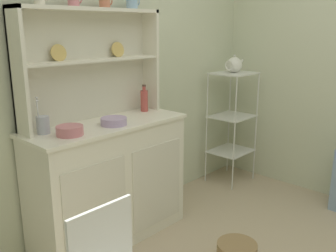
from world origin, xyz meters
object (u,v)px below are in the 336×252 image
object	(u,v)px
bakers_rack	(232,114)
jam_bottle	(144,100)
bowl_mixing_large	(70,131)
porcelain_teapot	(234,65)
hutch_cabinet	(110,181)
hutch_shelf_unit	(90,57)
utensil_jar	(43,125)

from	to	relation	value
bakers_rack	jam_bottle	bearing A→B (deg)	174.25
bowl_mixing_large	porcelain_teapot	xyz separation A→B (m)	(1.85, 0.05, 0.26)
hutch_cabinet	hutch_shelf_unit	xyz separation A→B (m)	(0.00, 0.17, 0.87)
hutch_shelf_unit	hutch_cabinet	bearing A→B (deg)	-90.00
hutch_cabinet	jam_bottle	xyz separation A→B (m)	(0.43, 0.09, 0.52)
bowl_mixing_large	utensil_jar	distance (m)	0.18
bowl_mixing_large	hutch_cabinet	bearing A→B (deg)	12.08
hutch_cabinet	bakers_rack	xyz separation A→B (m)	(1.51, -0.02, 0.24)
bakers_rack	bowl_mixing_large	size ratio (longest dim) A/B	6.66
hutch_shelf_unit	jam_bottle	distance (m)	0.57
hutch_shelf_unit	bakers_rack	bearing A→B (deg)	-7.09
hutch_cabinet	bakers_rack	bearing A→B (deg)	-0.84
jam_bottle	porcelain_teapot	bearing A→B (deg)	-5.75
jam_bottle	porcelain_teapot	distance (m)	1.10
hutch_cabinet	utensil_jar	xyz separation A→B (m)	(-0.43, 0.08, 0.49)
bowl_mixing_large	jam_bottle	xyz separation A→B (m)	(0.78, 0.16, 0.06)
utensil_jar	porcelain_teapot	distance (m)	1.96
hutch_shelf_unit	bowl_mixing_large	world-z (taller)	hutch_shelf_unit
hutch_shelf_unit	porcelain_teapot	xyz separation A→B (m)	(1.51, -0.19, -0.15)
jam_bottle	utensil_jar	size ratio (longest dim) A/B	0.90
hutch_cabinet	hutch_shelf_unit	size ratio (longest dim) A/B	1.07
hutch_shelf_unit	jam_bottle	world-z (taller)	hutch_shelf_unit
hutch_shelf_unit	bakers_rack	distance (m)	1.65
hutch_shelf_unit	utensil_jar	size ratio (longest dim) A/B	4.70
hutch_shelf_unit	utensil_jar	xyz separation A→B (m)	(-0.43, -0.09, -0.39)
hutch_cabinet	utensil_jar	size ratio (longest dim) A/B	5.03
jam_bottle	porcelain_teapot	size ratio (longest dim) A/B	0.88
bowl_mixing_large	utensil_jar	xyz separation A→B (m)	(-0.09, 0.15, 0.03)
hutch_cabinet	porcelain_teapot	bearing A→B (deg)	-0.84
bowl_mixing_large	porcelain_teapot	size ratio (longest dim) A/B	0.69
hutch_cabinet	porcelain_teapot	xyz separation A→B (m)	(1.51, -0.02, 0.72)
jam_bottle	bakers_rack	bearing A→B (deg)	-5.75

